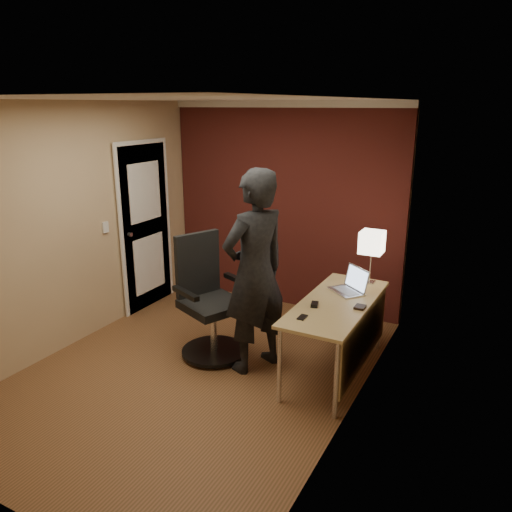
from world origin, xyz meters
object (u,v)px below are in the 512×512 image
(laptop, at_px, (351,285))
(mouse, at_px, (315,304))
(phone, at_px, (302,317))
(wallet, at_px, (360,307))
(desk_lamp, at_px, (372,243))
(office_chair, at_px, (209,304))
(desk, at_px, (344,316))
(person, at_px, (255,273))

(laptop, height_order, mouse, laptop)
(mouse, distance_m, phone, 0.29)
(mouse, relative_size, wallet, 0.91)
(desk_lamp, distance_m, office_chair, 1.74)
(phone, height_order, office_chair, office_chair)
(wallet, distance_m, office_chair, 1.52)
(desk, xyz_separation_m, person, (-0.80, -0.24, 0.37))
(desk, bearing_deg, laptop, 96.84)
(laptop, bearing_deg, office_chair, -158.16)
(laptop, height_order, wallet, laptop)
(desk_lamp, xyz_separation_m, office_chair, (-1.39, -0.84, -0.61))
(desk, distance_m, mouse, 0.32)
(desk, height_order, laptop, laptop)
(phone, xyz_separation_m, office_chair, (-1.12, 0.28, -0.20))
(desk, xyz_separation_m, mouse, (-0.21, -0.20, 0.14))
(desk, relative_size, office_chair, 1.24)
(laptop, bearing_deg, wallet, -61.75)
(office_chair, bearing_deg, laptop, 21.84)
(mouse, height_order, phone, mouse)
(desk_lamp, relative_size, person, 0.28)
(desk, height_order, office_chair, office_chair)
(desk_lamp, height_order, person, person)
(desk_lamp, bearing_deg, desk, -94.79)
(laptop, bearing_deg, person, -143.97)
(laptop, bearing_deg, desk_lamp, 74.25)
(desk_lamp, height_order, laptop, desk_lamp)
(laptop, distance_m, phone, 0.82)
(phone, height_order, wallet, wallet)
(desk_lamp, bearing_deg, phone, -103.38)
(desk_lamp, relative_size, mouse, 5.35)
(wallet, bearing_deg, office_chair, -174.20)
(desk_lamp, height_order, mouse, desk_lamp)
(person, bearing_deg, office_chair, -69.78)
(mouse, distance_m, office_chair, 1.14)
(desk_lamp, relative_size, phone, 4.65)
(desk, bearing_deg, phone, -113.69)
(phone, bearing_deg, desk_lamp, 75.75)
(mouse, relative_size, office_chair, 0.08)
(desk, xyz_separation_m, phone, (-0.21, -0.48, 0.13))
(desk, bearing_deg, office_chair, -171.11)
(mouse, distance_m, person, 0.62)
(phone, height_order, person, person)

